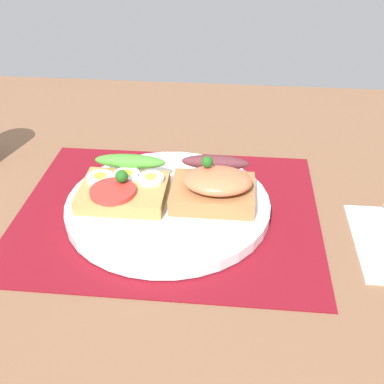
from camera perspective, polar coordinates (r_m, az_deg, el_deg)
ground_plane at (r=62.25cm, az=-2.75°, el=-3.57°), size 120.00×90.00×3.20cm
placemat at (r=61.22cm, az=-2.80°, el=-2.26°), size 37.36×30.35×0.30cm
plate at (r=60.72cm, az=-2.82°, el=-1.60°), size 25.30×25.30×1.44cm
sandwich_egg_tomato at (r=61.07cm, az=-7.97°, el=0.71°), size 10.56×10.13×4.02cm
sandwich_salmon at (r=59.31cm, az=2.67°, el=0.80°), size 10.15×9.12×5.87cm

